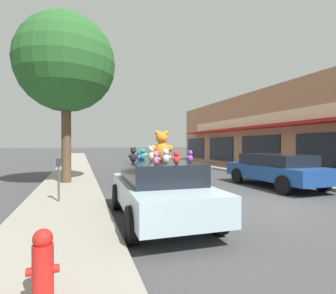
{
  "coord_description": "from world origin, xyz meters",
  "views": [
    {
      "loc": [
        -4.97,
        -6.34,
        1.84
      ],
      "look_at": [
        -1.77,
        3.16,
        1.72
      ],
      "focal_mm": 28.0,
      "sensor_mm": 36.0,
      "label": 1
    }
  ],
  "objects_px": {
    "teddy_bear_white": "(166,156)",
    "parked_car_far_center": "(276,169)",
    "teddy_bear_giant": "(162,146)",
    "teddy_bear_cream": "(152,154)",
    "teddy_bear_red": "(176,158)",
    "fire_hydrant": "(43,265)",
    "street_tree": "(66,64)",
    "teddy_bear_green": "(140,155)",
    "teddy_bear_teal": "(143,155)",
    "teddy_bear_purple": "(190,156)",
    "plush_art_car": "(159,188)",
    "teddy_bear_black": "(133,155)",
    "parking_meter": "(59,174)",
    "teddy_bear_blue": "(139,156)",
    "teddy_bear_pink": "(156,158)"
  },
  "relations": [
    {
      "from": "teddy_bear_pink",
      "to": "teddy_bear_purple",
      "type": "distance_m",
      "value": 1.08
    },
    {
      "from": "teddy_bear_giant",
      "to": "teddy_bear_green",
      "type": "distance_m",
      "value": 0.87
    },
    {
      "from": "teddy_bear_teal",
      "to": "teddy_bear_white",
      "type": "bearing_deg",
      "value": 85.98
    },
    {
      "from": "plush_art_car",
      "to": "teddy_bear_cream",
      "type": "distance_m",
      "value": 0.87
    },
    {
      "from": "teddy_bear_giant",
      "to": "teddy_bear_green",
      "type": "relative_size",
      "value": 2.63
    },
    {
      "from": "teddy_bear_blue",
      "to": "street_tree",
      "type": "height_order",
      "value": "street_tree"
    },
    {
      "from": "teddy_bear_purple",
      "to": "fire_hydrant",
      "type": "distance_m",
      "value": 3.94
    },
    {
      "from": "teddy_bear_red",
      "to": "street_tree",
      "type": "relative_size",
      "value": 0.04
    },
    {
      "from": "teddy_bear_cream",
      "to": "teddy_bear_green",
      "type": "relative_size",
      "value": 1.32
    },
    {
      "from": "teddy_bear_cream",
      "to": "teddy_bear_teal",
      "type": "bearing_deg",
      "value": -27.03
    },
    {
      "from": "teddy_bear_giant",
      "to": "teddy_bear_cream",
      "type": "distance_m",
      "value": 0.32
    },
    {
      "from": "street_tree",
      "to": "parking_meter",
      "type": "xyz_separation_m",
      "value": [
        -0.03,
        -4.05,
        -4.45
      ]
    },
    {
      "from": "teddy_bear_blue",
      "to": "teddy_bear_cream",
      "type": "relative_size",
      "value": 0.64
    },
    {
      "from": "teddy_bear_red",
      "to": "teddy_bear_green",
      "type": "bearing_deg",
      "value": -79.89
    },
    {
      "from": "teddy_bear_black",
      "to": "parked_car_far_center",
      "type": "height_order",
      "value": "teddy_bear_black"
    },
    {
      "from": "teddy_bear_red",
      "to": "teddy_bear_blue",
      "type": "bearing_deg",
      "value": -76.13
    },
    {
      "from": "teddy_bear_cream",
      "to": "fire_hydrant",
      "type": "distance_m",
      "value": 3.95
    },
    {
      "from": "teddy_bear_cream",
      "to": "parking_meter",
      "type": "distance_m",
      "value": 3.19
    },
    {
      "from": "teddy_bear_white",
      "to": "teddy_bear_purple",
      "type": "height_order",
      "value": "teddy_bear_white"
    },
    {
      "from": "teddy_bear_white",
      "to": "teddy_bear_green",
      "type": "xyz_separation_m",
      "value": [
        -0.27,
        1.41,
        -0.02
      ]
    },
    {
      "from": "parked_car_far_center",
      "to": "fire_hydrant",
      "type": "relative_size",
      "value": 5.96
    },
    {
      "from": "teddy_bear_red",
      "to": "teddy_bear_black",
      "type": "height_order",
      "value": "teddy_bear_black"
    },
    {
      "from": "teddy_bear_pink",
      "to": "teddy_bear_black",
      "type": "relative_size",
      "value": 0.82
    },
    {
      "from": "plush_art_car",
      "to": "teddy_bear_green",
      "type": "height_order",
      "value": "teddy_bear_green"
    },
    {
      "from": "teddy_bear_white",
      "to": "teddy_bear_green",
      "type": "relative_size",
      "value": 1.12
    },
    {
      "from": "teddy_bear_white",
      "to": "parked_car_far_center",
      "type": "bearing_deg",
      "value": -109.1
    },
    {
      "from": "teddy_bear_blue",
      "to": "teddy_bear_purple",
      "type": "relative_size",
      "value": 0.86
    },
    {
      "from": "teddy_bear_cream",
      "to": "teddy_bear_giant",
      "type": "bearing_deg",
      "value": -144.69
    },
    {
      "from": "teddy_bear_giant",
      "to": "fire_hydrant",
      "type": "height_order",
      "value": "teddy_bear_giant"
    },
    {
      "from": "teddy_bear_green",
      "to": "fire_hydrant",
      "type": "height_order",
      "value": "teddy_bear_green"
    },
    {
      "from": "teddy_bear_purple",
      "to": "plush_art_car",
      "type": "bearing_deg",
      "value": -61.11
    },
    {
      "from": "teddy_bear_red",
      "to": "fire_hydrant",
      "type": "bearing_deg",
      "value": 39.42
    },
    {
      "from": "plush_art_car",
      "to": "teddy_bear_black",
      "type": "xyz_separation_m",
      "value": [
        -0.62,
        0.05,
        0.81
      ]
    },
    {
      "from": "teddy_bear_green",
      "to": "parking_meter",
      "type": "distance_m",
      "value": 2.67
    },
    {
      "from": "teddy_bear_red",
      "to": "parked_car_far_center",
      "type": "distance_m",
      "value": 7.1
    },
    {
      "from": "street_tree",
      "to": "teddy_bear_red",
      "type": "bearing_deg",
      "value": -70.62
    },
    {
      "from": "teddy_bear_purple",
      "to": "teddy_bear_red",
      "type": "bearing_deg",
      "value": 10.13
    },
    {
      "from": "teddy_bear_teal",
      "to": "teddy_bear_white",
      "type": "height_order",
      "value": "teddy_bear_white"
    },
    {
      "from": "teddy_bear_cream",
      "to": "parked_car_far_center",
      "type": "relative_size",
      "value": 0.08
    },
    {
      "from": "teddy_bear_teal",
      "to": "teddy_bear_purple",
      "type": "distance_m",
      "value": 1.48
    },
    {
      "from": "teddy_bear_teal",
      "to": "street_tree",
      "type": "distance_m",
      "value": 7.13
    },
    {
      "from": "teddy_bear_giant",
      "to": "teddy_bear_blue",
      "type": "xyz_separation_m",
      "value": [
        -0.45,
        0.61,
        -0.25
      ]
    },
    {
      "from": "teddy_bear_black",
      "to": "parked_car_far_center",
      "type": "bearing_deg",
      "value": 175.67
    },
    {
      "from": "teddy_bear_green",
      "to": "teddy_bear_red",
      "type": "relative_size",
      "value": 1.03
    },
    {
      "from": "teddy_bear_cream",
      "to": "teddy_bear_blue",
      "type": "bearing_deg",
      "value": -14.17
    },
    {
      "from": "teddy_bear_cream",
      "to": "teddy_bear_green",
      "type": "distance_m",
      "value": 0.68
    },
    {
      "from": "street_tree",
      "to": "teddy_bear_green",
      "type": "bearing_deg",
      "value": -68.79
    },
    {
      "from": "plush_art_car",
      "to": "parked_car_far_center",
      "type": "relative_size",
      "value": 0.92
    },
    {
      "from": "teddy_bear_white",
      "to": "teddy_bear_green",
      "type": "bearing_deg",
      "value": -38.46
    },
    {
      "from": "teddy_bear_giant",
      "to": "parking_meter",
      "type": "distance_m",
      "value": 3.46
    }
  ]
}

